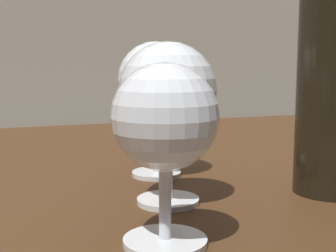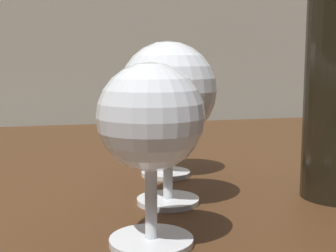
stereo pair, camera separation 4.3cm
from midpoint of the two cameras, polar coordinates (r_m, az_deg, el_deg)
dining_table at (r=0.65m, az=1.89°, el=-12.43°), size 1.51×0.79×0.77m
wine_glass_chardonnay at (r=0.33m, az=1.63°, el=0.51°), size 0.08×0.08×0.13m
wine_glass_merlot at (r=0.43m, az=2.89°, el=3.85°), size 0.09×0.09×0.15m
wine_glass_pinot at (r=0.54m, az=2.03°, el=5.25°), size 0.09×0.09×0.15m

